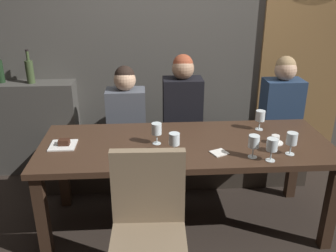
{
  "coord_description": "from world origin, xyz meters",
  "views": [
    {
      "loc": [
        -0.3,
        -2.47,
        1.89
      ],
      "look_at": [
        -0.13,
        0.09,
        0.84
      ],
      "focal_mm": 38.46,
      "sensor_mm": 36.0,
      "label": 1
    }
  ],
  "objects_px": {
    "dining_table": "(186,153)",
    "wine_glass_end_left": "(292,140)",
    "diner_redhead": "(126,107)",
    "wine_glass_center_front": "(157,130)",
    "wine_glass_center_back": "(260,116)",
    "banquette_bench": "(177,160)",
    "diner_far_end": "(282,100)",
    "diner_bearded": "(182,101)",
    "wine_glass_near_right": "(174,140)",
    "wine_glass_near_left": "(254,142)",
    "dessert_plate": "(63,144)",
    "espresso_cup": "(275,140)",
    "wine_glass_end_right": "(272,145)",
    "wine_bottle_pale_label": "(30,71)",
    "chair_near_side": "(148,223)"
  },
  "relations": [
    {
      "from": "diner_bearded",
      "to": "wine_glass_end_right",
      "type": "distance_m",
      "value": 1.15
    },
    {
      "from": "chair_near_side",
      "to": "dining_table",
      "type": "bearing_deg",
      "value": 67.53
    },
    {
      "from": "espresso_cup",
      "to": "diner_bearded",
      "type": "bearing_deg",
      "value": 129.38
    },
    {
      "from": "diner_bearded",
      "to": "dining_table",
      "type": "bearing_deg",
      "value": -93.8
    },
    {
      "from": "banquette_bench",
      "to": "wine_glass_end_left",
      "type": "bearing_deg",
      "value": -52.96
    },
    {
      "from": "diner_far_end",
      "to": "wine_glass_near_left",
      "type": "height_order",
      "value": "diner_far_end"
    },
    {
      "from": "diner_far_end",
      "to": "wine_bottle_pale_label",
      "type": "distance_m",
      "value": 2.43
    },
    {
      "from": "wine_glass_center_front",
      "to": "wine_glass_center_back",
      "type": "distance_m",
      "value": 0.88
    },
    {
      "from": "diner_bearded",
      "to": "espresso_cup",
      "type": "height_order",
      "value": "diner_bearded"
    },
    {
      "from": "diner_bearded",
      "to": "diner_far_end",
      "type": "bearing_deg",
      "value": 0.1
    },
    {
      "from": "wine_glass_end_left",
      "to": "dessert_plate",
      "type": "distance_m",
      "value": 1.65
    },
    {
      "from": "dining_table",
      "to": "wine_glass_near_right",
      "type": "relative_size",
      "value": 13.41
    },
    {
      "from": "wine_glass_center_back",
      "to": "wine_glass_near_left",
      "type": "xyz_separation_m",
      "value": [
        -0.2,
        -0.49,
        -0.0
      ]
    },
    {
      "from": "wine_glass_center_front",
      "to": "wine_glass_end_left",
      "type": "bearing_deg",
      "value": -14.34
    },
    {
      "from": "diner_redhead",
      "to": "wine_glass_end_left",
      "type": "relative_size",
      "value": 4.41
    },
    {
      "from": "dining_table",
      "to": "banquette_bench",
      "type": "bearing_deg",
      "value": 90.0
    },
    {
      "from": "dining_table",
      "to": "wine_glass_end_left",
      "type": "distance_m",
      "value": 0.78
    },
    {
      "from": "wine_glass_center_front",
      "to": "wine_glass_end_left",
      "type": "relative_size",
      "value": 1.0
    },
    {
      "from": "dining_table",
      "to": "wine_glass_center_back",
      "type": "xyz_separation_m",
      "value": [
        0.63,
        0.21,
        0.2
      ]
    },
    {
      "from": "wine_glass_center_back",
      "to": "chair_near_side",
      "type": "bearing_deg",
      "value": -134.87
    },
    {
      "from": "diner_bearded",
      "to": "diner_far_end",
      "type": "relative_size",
      "value": 1.04
    },
    {
      "from": "wine_glass_near_left",
      "to": "wine_bottle_pale_label",
      "type": "bearing_deg",
      "value": 144.8
    },
    {
      "from": "chair_near_side",
      "to": "diner_redhead",
      "type": "relative_size",
      "value": 1.35
    },
    {
      "from": "diner_redhead",
      "to": "diner_far_end",
      "type": "relative_size",
      "value": 0.91
    },
    {
      "from": "diner_far_end",
      "to": "wine_glass_near_right",
      "type": "bearing_deg",
      "value": -140.52
    },
    {
      "from": "diner_far_end",
      "to": "wine_glass_end_left",
      "type": "xyz_separation_m",
      "value": [
        -0.28,
        -0.95,
        0.03
      ]
    },
    {
      "from": "wine_glass_end_right",
      "to": "wine_glass_center_back",
      "type": "relative_size",
      "value": 1.0
    },
    {
      "from": "diner_far_end",
      "to": "wine_glass_near_left",
      "type": "relative_size",
      "value": 4.84
    },
    {
      "from": "wine_glass_center_front",
      "to": "wine_glass_near_left",
      "type": "height_order",
      "value": "same"
    },
    {
      "from": "wine_glass_end_right",
      "to": "dessert_plate",
      "type": "relative_size",
      "value": 0.86
    },
    {
      "from": "dining_table",
      "to": "diner_redhead",
      "type": "bearing_deg",
      "value": 123.73
    },
    {
      "from": "diner_far_end",
      "to": "wine_glass_center_back",
      "type": "distance_m",
      "value": 0.61
    },
    {
      "from": "banquette_bench",
      "to": "dessert_plate",
      "type": "height_order",
      "value": "dessert_plate"
    },
    {
      "from": "wine_bottle_pale_label",
      "to": "dessert_plate",
      "type": "height_order",
      "value": "wine_bottle_pale_label"
    },
    {
      "from": "wine_glass_near_right",
      "to": "wine_glass_near_left",
      "type": "relative_size",
      "value": 1.0
    },
    {
      "from": "banquette_bench",
      "to": "diner_far_end",
      "type": "relative_size",
      "value": 3.15
    },
    {
      "from": "dining_table",
      "to": "wine_glass_center_front",
      "type": "distance_m",
      "value": 0.3
    },
    {
      "from": "banquette_bench",
      "to": "wine_glass_near_right",
      "type": "relative_size",
      "value": 15.24
    },
    {
      "from": "banquette_bench",
      "to": "chair_near_side",
      "type": "xyz_separation_m",
      "value": [
        -0.3,
        -1.42,
        0.33
      ]
    },
    {
      "from": "dining_table",
      "to": "wine_bottle_pale_label",
      "type": "relative_size",
      "value": 6.75
    },
    {
      "from": "wine_bottle_pale_label",
      "to": "wine_glass_center_front",
      "type": "xyz_separation_m",
      "value": [
        1.18,
        -1.03,
        -0.22
      ]
    },
    {
      "from": "banquette_bench",
      "to": "wine_glass_center_front",
      "type": "bearing_deg",
      "value": -107.34
    },
    {
      "from": "wine_glass_near_right",
      "to": "dessert_plate",
      "type": "xyz_separation_m",
      "value": [
        -0.81,
        0.2,
        -0.1
      ]
    },
    {
      "from": "diner_redhead",
      "to": "diner_bearded",
      "type": "relative_size",
      "value": 0.88
    },
    {
      "from": "banquette_bench",
      "to": "wine_glass_end_left",
      "type": "xyz_separation_m",
      "value": [
        0.71,
        -0.95,
        0.62
      ]
    },
    {
      "from": "diner_redhead",
      "to": "espresso_cup",
      "type": "relative_size",
      "value": 6.03
    },
    {
      "from": "dining_table",
      "to": "wine_bottle_pale_label",
      "type": "height_order",
      "value": "wine_bottle_pale_label"
    },
    {
      "from": "dining_table",
      "to": "wine_glass_end_left",
      "type": "height_order",
      "value": "wine_glass_end_left"
    },
    {
      "from": "banquette_bench",
      "to": "diner_bearded",
      "type": "relative_size",
      "value": 3.04
    },
    {
      "from": "wine_glass_end_right",
      "to": "banquette_bench",
      "type": "bearing_deg",
      "value": 117.71
    }
  ]
}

